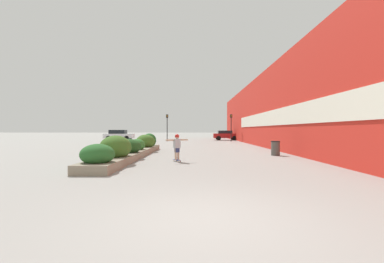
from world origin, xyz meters
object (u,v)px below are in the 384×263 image
Objects in this scene: trash_bin at (275,148)px; traffic_light_left at (167,123)px; traffic_light_right at (231,123)px; car_center_left at (226,135)px; car_leftmost at (119,135)px; skateboarder at (177,144)px; skateboard at (177,160)px.

traffic_light_left is at bearing 114.39° from trash_bin.
trash_bin is 0.24× the size of traffic_light_right.
car_center_left is 4.73m from traffic_light_right.
car_leftmost is at bearing 126.31° from trash_bin.
trash_bin is 19.33m from traffic_light_right.
traffic_light_right is at bearing -0.62° from traffic_light_left.
car_leftmost is (-16.23, 22.09, 0.39)m from trash_bin.
traffic_light_right is (-0.01, 19.22, 2.05)m from trash_bin.
traffic_light_left is (-8.52, -4.31, 1.71)m from car_center_left.
car_leftmost is 16.07m from car_center_left.
skateboarder is at bearing 22.44° from car_leftmost.
traffic_light_right is (5.80, 22.36, 1.64)m from skateboarder.
skateboard is 0.79m from skateboarder.
skateboard is 0.68× the size of trash_bin.
car_leftmost reaches higher than car_center_left.
car_center_left reaches higher than trash_bin.
traffic_light_right is (8.75, -0.09, -0.00)m from traffic_light_left.
traffic_light_left reaches higher than car_leftmost.
trash_bin is 0.24× the size of traffic_light_left.
skateboard is 0.16× the size of car_center_left.
traffic_light_right is at bearing 90.04° from trash_bin.
skateboard is 0.14× the size of car_leftmost.
traffic_light_left is at bearing 68.35° from skateboard.
traffic_light_right reaches higher than skateboard.
trash_bin is at bearing 0.56° from car_center_left.
car_center_left is at bearing 49.10° from skateboard.
skateboard is 23.22m from traffic_light_right.
car_center_left is at bearing 26.82° from traffic_light_left.
skateboarder is 0.33× the size of car_center_left.
skateboard is at bearing 22.44° from car_leftmost.
traffic_light_right is (0.22, -4.40, 1.71)m from car_center_left.
car_leftmost is at bearing 83.32° from skateboarder.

